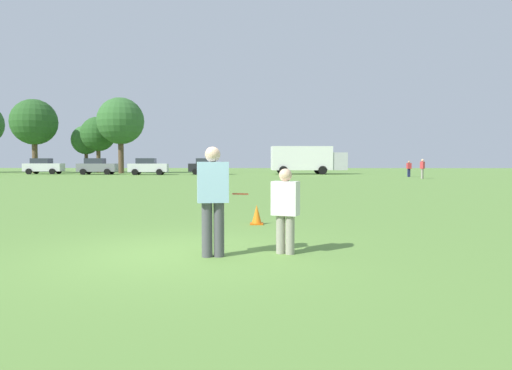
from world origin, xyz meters
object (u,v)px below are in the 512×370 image
object	(u,v)px
player_defender	(285,206)
parked_car_near_left	(43,166)
bystander_sideline_watcher	(422,168)
bystander_far_jogger	(409,168)
frisbee	(240,194)
traffic_cone	(257,215)
player_thrower	(213,195)
parked_car_mid_left	(97,166)
parked_car_center	(148,166)
box_truck	(307,159)
parked_car_mid_right	(207,166)

from	to	relation	value
player_defender	parked_car_near_left	bearing A→B (deg)	119.83
bystander_sideline_watcher	bystander_far_jogger	xyz separation A→B (m)	(0.20, 4.41, -0.09)
frisbee	traffic_cone	bearing A→B (deg)	86.94
bystander_sideline_watcher	bystander_far_jogger	world-z (taller)	bystander_sideline_watcher
bystander_far_jogger	player_thrower	bearing A→B (deg)	-111.24
player_thrower	bystander_far_jogger	world-z (taller)	player_thrower
frisbee	parked_car_mid_left	distance (m)	47.80
frisbee	traffic_cone	size ratio (longest dim) A/B	0.56
player_defender	bystander_far_jogger	world-z (taller)	bystander_far_jogger
parked_car_center	bystander_far_jogger	bearing A→B (deg)	-12.69
player_thrower	box_truck	world-z (taller)	box_truck
frisbee	parked_car_near_left	size ratio (longest dim) A/B	0.06
traffic_cone	player_defender	bearing A→B (deg)	-81.26
parked_car_near_left	parked_car_mid_right	world-z (taller)	same
parked_car_mid_left	bystander_sideline_watcher	xyz separation A→B (m)	(32.41, -11.35, 0.04)
traffic_cone	parked_car_mid_left	world-z (taller)	parked_car_mid_left
player_defender	parked_car_mid_right	bearing A→B (deg)	98.92
player_defender	box_truck	bearing A→B (deg)	84.61
player_defender	bystander_sideline_watcher	bearing A→B (deg)	68.10
traffic_cone	frisbee	bearing A→B (deg)	-93.06
parked_car_mid_right	bystander_far_jogger	world-z (taller)	parked_car_mid_right
box_truck	bystander_far_jogger	xyz separation A→B (m)	(9.01, -8.65, -0.88)
frisbee	parked_car_center	xyz separation A→B (m)	(-12.55, 43.12, -0.09)
frisbee	parked_car_near_left	bearing A→B (deg)	119.08
player_thrower	parked_car_center	world-z (taller)	parked_car_center
box_truck	parked_car_near_left	bearing A→B (deg)	-179.39
traffic_cone	bystander_sideline_watcher	distance (m)	32.11
player_thrower	frisbee	distance (m)	0.48
player_thrower	frisbee	size ratio (longest dim) A/B	6.60
frisbee	player_thrower	bearing A→B (deg)	-155.95
parked_car_mid_right	parked_car_center	bearing A→B (deg)	-167.36
parked_car_near_left	box_truck	size ratio (longest dim) A/B	0.50
frisbee	bystander_far_jogger	xyz separation A→B (m)	(14.07, 37.13, -0.14)
parked_car_center	bystander_far_jogger	xyz separation A→B (m)	(26.62, -5.99, -0.06)
parked_car_mid_left	parked_car_mid_right	world-z (taller)	same
parked_car_mid_right	box_truck	xyz separation A→B (m)	(11.29, 1.24, 0.83)
bystander_far_jogger	parked_car_near_left	bearing A→B (deg)	168.05
box_truck	bystander_sideline_watcher	size ratio (longest dim) A/B	5.09
parked_car_mid_right	bystander_far_jogger	distance (m)	21.61
parked_car_mid_right	bystander_sideline_watcher	xyz separation A→B (m)	(20.11, -11.82, 0.04)
traffic_cone	bystander_far_jogger	world-z (taller)	bystander_far_jogger
parked_car_center	box_truck	world-z (taller)	box_truck
traffic_cone	parked_car_mid_left	xyz separation A→B (m)	(-18.74, 40.39, 0.69)
player_defender	box_truck	world-z (taller)	box_truck
box_truck	bystander_sideline_watcher	xyz separation A→B (m)	(8.81, -13.06, -0.79)
traffic_cone	bystander_sideline_watcher	bearing A→B (deg)	64.78
frisbee	parked_car_mid_right	size ratio (longest dim) A/B	0.06
parked_car_mid_right	traffic_cone	bearing A→B (deg)	-81.06
player_thrower	bystander_far_jogger	bearing A→B (deg)	68.76
player_defender	parked_car_mid_right	size ratio (longest dim) A/B	0.33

